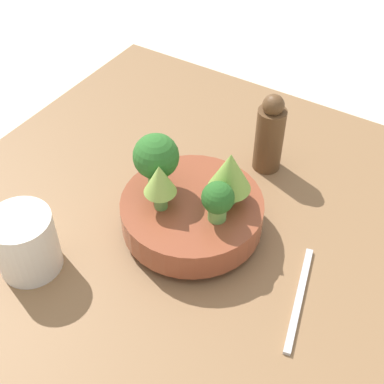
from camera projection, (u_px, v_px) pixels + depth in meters
name	position (u px, v px, depth m)	size (l,w,h in m)	color
ground_plane	(164.00, 252.00, 0.85)	(6.00, 6.00, 0.00)	beige
table	(163.00, 243.00, 0.84)	(0.90, 0.78, 0.04)	olive
bowl	(192.00, 213.00, 0.81)	(0.21, 0.21, 0.06)	brown
romanesco_piece_far	(160.00, 181.00, 0.75)	(0.05, 0.05, 0.08)	#609347
romanesco_piece_near	(230.00, 173.00, 0.75)	(0.06, 0.06, 0.09)	#609347
broccoli_floret_front	(218.00, 200.00, 0.74)	(0.05, 0.05, 0.06)	#6BA34C
broccoli_floret_back	(156.00, 158.00, 0.77)	(0.07, 0.07, 0.10)	#6BA34C
cup	(25.00, 243.00, 0.75)	(0.09, 0.09, 0.10)	silver
pepper_mill	(270.00, 135.00, 0.89)	(0.05, 0.05, 0.15)	brown
fork	(300.00, 296.00, 0.74)	(0.18, 0.05, 0.01)	silver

